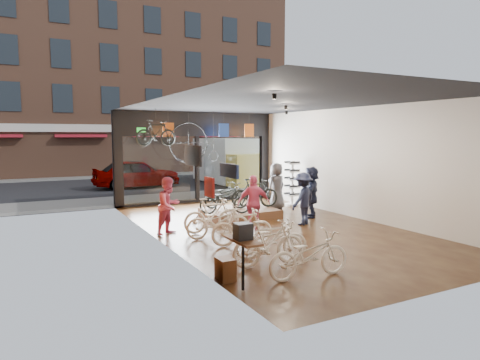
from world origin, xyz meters
TOP-DOWN VIEW (x-y plane):
  - ground_plane at (0.00, 0.00)m, footprint 7.00×12.00m
  - ceiling at (0.00, 0.00)m, footprint 7.00×12.00m
  - wall_left at (-3.52, 0.00)m, footprint 0.04×12.00m
  - wall_right at (3.52, 0.00)m, footprint 0.04×12.00m
  - wall_back at (0.00, -6.02)m, footprint 7.00×0.04m
  - storefront at (0.00, 6.00)m, footprint 7.00×0.26m
  - exit_sign at (-2.40, 5.88)m, footprint 0.35×0.06m
  - street_road at (0.00, 15.00)m, footprint 30.00×18.00m
  - sidewalk_near at (0.00, 7.20)m, footprint 30.00×2.40m
  - sidewalk_far at (0.00, 19.00)m, footprint 30.00×2.00m
  - opposite_building at (0.00, 21.50)m, footprint 26.00×5.00m
  - street_car at (-1.11, 12.00)m, footprint 4.58×1.84m
  - box_truck at (4.21, 11.00)m, footprint 2.24×6.71m
  - floor_bike_0 at (-1.75, -4.25)m, footprint 1.84×0.74m
  - floor_bike_1 at (-2.04, -3.21)m, footprint 1.73×0.66m
  - floor_bike_2 at (-1.69, -2.74)m, footprint 1.80×1.04m
  - floor_bike_3 at (-1.74, -1.40)m, footprint 1.70×0.79m
  - floor_bike_4 at (-1.96, -0.38)m, footprint 1.86×0.91m
  - floor_bike_5 at (-1.82, 0.33)m, footprint 1.75×0.62m
  - display_platform at (-0.05, 1.95)m, footprint 2.40×1.80m
  - display_bike_left at (-0.89, 1.39)m, footprint 1.76×1.13m
  - display_bike_mid at (0.54, 1.95)m, footprint 1.78×0.77m
  - display_bike_right at (-0.33, 2.52)m, footprint 1.69×0.69m
  - customer_1 at (-3.00, 0.71)m, footprint 1.01×0.94m
  - customer_2 at (-0.64, -0.07)m, footprint 1.06×0.73m
  - customer_3 at (1.19, 0.01)m, footprint 1.24×1.01m
  - customer_4 at (1.94, 2.73)m, footprint 1.01×0.80m
  - customer_5 at (2.20, 0.92)m, footprint 1.44×1.60m
  - sunglasses_rack at (2.95, 3.18)m, footprint 0.56×0.46m
  - wall_merch at (-3.38, -3.50)m, footprint 0.40×2.40m
  - penny_farthing at (-0.47, 4.83)m, footprint 2.01×0.06m
  - hung_bike at (-2.30, 4.20)m, footprint 1.64×0.74m
  - jersey_left at (-1.51, 5.20)m, footprint 0.45×0.03m
  - jersey_mid at (0.89, 5.20)m, footprint 0.45×0.03m
  - jersey_right at (2.09, 5.20)m, footprint 0.45×0.03m

SIDE VIEW (x-z plane):
  - ground_plane at x=0.00m, z-range -0.04..0.00m
  - street_road at x=0.00m, z-range -0.02..0.00m
  - sidewalk_near at x=0.00m, z-range 0.00..0.12m
  - sidewalk_far at x=0.00m, z-range 0.00..0.12m
  - display_platform at x=-0.05m, z-range 0.00..0.30m
  - floor_bike_2 at x=-1.69m, z-range 0.00..0.89m
  - floor_bike_4 at x=-1.96m, z-range 0.00..0.94m
  - floor_bike_0 at x=-1.75m, z-range 0.00..0.95m
  - floor_bike_3 at x=-1.74m, z-range 0.00..0.98m
  - floor_bike_1 at x=-2.04m, z-range 0.00..1.02m
  - floor_bike_5 at x=-1.82m, z-range 0.00..1.03m
  - display_bike_right at x=-0.33m, z-range 0.30..1.17m
  - display_bike_left at x=-0.89m, z-range 0.30..1.17m
  - street_car at x=-1.11m, z-range 0.00..1.56m
  - display_bike_mid at x=0.54m, z-range 0.30..1.33m
  - customer_1 at x=-3.00m, z-range 0.00..1.66m
  - customer_2 at x=-0.64m, z-range 0.00..1.67m
  - customer_3 at x=1.19m, z-range 0.00..1.67m
  - customer_5 at x=2.20m, z-range 0.00..1.77m
  - customer_4 at x=1.94m, z-range 0.00..1.79m
  - sunglasses_rack at x=2.95m, z-range 0.00..1.83m
  - wall_merch at x=-3.38m, z-range 0.00..2.60m
  - box_truck at x=4.21m, z-range 0.00..2.64m
  - wall_left at x=-3.52m, z-range 0.00..3.80m
  - wall_right at x=3.52m, z-range 0.00..3.80m
  - wall_back at x=0.00m, z-range 0.00..3.80m
  - storefront at x=0.00m, z-range 0.00..3.80m
  - penny_farthing at x=-0.47m, z-range 1.70..3.30m
  - hung_bike at x=-2.30m, z-range 2.45..3.40m
  - exit_sign at x=-2.40m, z-range 2.96..3.14m
  - jersey_left at x=-1.51m, z-range 2.77..3.32m
  - jersey_mid at x=0.89m, z-range 2.77..3.32m
  - jersey_right at x=2.09m, z-range 2.77..3.32m
  - ceiling at x=0.00m, z-range 3.80..3.84m
  - opposite_building at x=0.00m, z-range 0.00..14.00m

